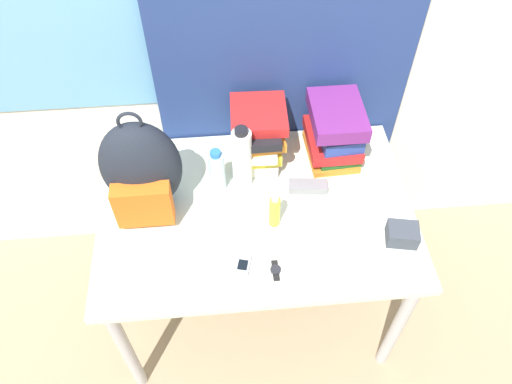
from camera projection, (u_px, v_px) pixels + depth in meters
The scene contains 14 objects.
ground_plane at pixel (264, 381), 2.23m from camera, with size 12.00×12.00×0.00m, color #9E8466.
wall_back at pixel (243, 18), 1.83m from camera, with size 6.00×0.06×2.50m.
curtain_blue at pixel (286, 24), 1.81m from camera, with size 1.02×0.04×2.50m.
desk at pixel (256, 222), 1.98m from camera, with size 1.20×0.82×0.74m.
backpack at pixel (141, 170), 1.78m from camera, with size 0.29×0.24×0.46m.
book_stack_left at pixel (258, 135), 1.97m from camera, with size 0.22×0.27×0.26m.
book_stack_center at pixel (335, 131), 2.00m from camera, with size 0.21×0.28×0.26m.
water_bottle at pixel (217, 171), 1.91m from camera, with size 0.06×0.06×0.21m.
sports_bottle at pixel (242, 159), 1.89m from camera, with size 0.07×0.07×0.30m.
sunscreen_bottle at pixel (275, 211), 1.81m from camera, with size 0.04×0.04×0.16m.
cell_phone at pixel (243, 266), 1.74m from camera, with size 0.07×0.10×0.02m.
sunglasses_case at pixel (308, 187), 1.96m from camera, with size 0.15×0.07×0.04m.
camera_pouch at pixel (402, 234), 1.80m from camera, with size 0.13×0.11×0.07m.
wristwatch at pixel (276, 270), 1.74m from camera, with size 0.04×0.08×0.01m.
Camera 1 is at (-0.11, -0.75, 2.26)m, focal length 35.00 mm.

